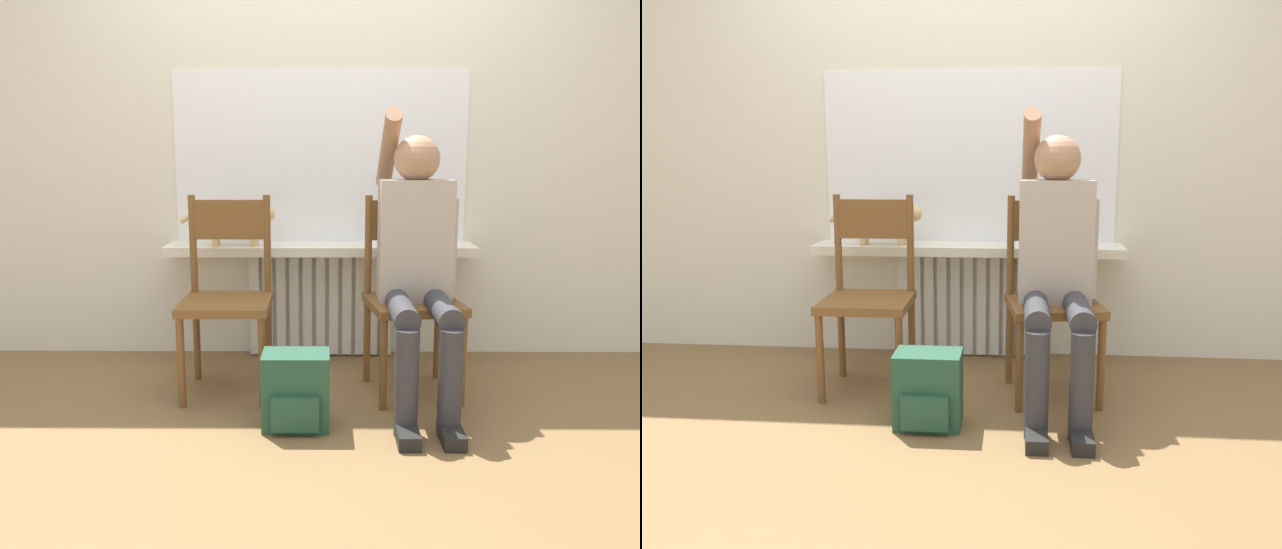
# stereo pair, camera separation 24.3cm
# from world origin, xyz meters

# --- Properties ---
(ground_plane) EXTENTS (12.00, 12.00, 0.00)m
(ground_plane) POSITION_xyz_m (0.00, 0.00, 0.00)
(ground_plane) COLOR brown
(wall_with_window) EXTENTS (7.00, 0.06, 2.70)m
(wall_with_window) POSITION_xyz_m (0.00, 1.23, 1.35)
(wall_with_window) COLOR silver
(wall_with_window) RESTS_ON ground_plane
(radiator) EXTENTS (0.83, 0.08, 0.61)m
(radiator) POSITION_xyz_m (-0.00, 1.15, 0.31)
(radiator) COLOR silver
(radiator) RESTS_ON ground_plane
(windowsill) EXTENTS (1.71, 0.28, 0.05)m
(windowsill) POSITION_xyz_m (0.00, 1.06, 0.64)
(windowsill) COLOR white
(windowsill) RESTS_ON radiator
(window_glass) EXTENTS (1.64, 0.01, 0.95)m
(window_glass) POSITION_xyz_m (0.00, 1.20, 1.14)
(window_glass) COLOR white
(window_glass) RESTS_ON windowsill
(chair_left) EXTENTS (0.43, 0.43, 0.96)m
(chair_left) POSITION_xyz_m (-0.45, 0.59, 0.49)
(chair_left) COLOR brown
(chair_left) RESTS_ON ground_plane
(chair_right) EXTENTS (0.48, 0.48, 0.96)m
(chair_right) POSITION_xyz_m (0.44, 0.59, 0.49)
(chair_right) COLOR brown
(chair_right) RESTS_ON ground_plane
(person) EXTENTS (0.36, 1.04, 1.37)m
(person) POSITION_xyz_m (0.45, 0.46, 0.70)
(person) COLOR #333338
(person) RESTS_ON ground_plane
(cat) EXTENTS (0.52, 0.13, 0.25)m
(cat) POSITION_xyz_m (-0.45, 1.01, 0.81)
(cat) COLOR #DBB77A
(cat) RESTS_ON windowsill
(backpack) EXTENTS (0.28, 0.22, 0.33)m
(backpack) POSITION_xyz_m (-0.10, 0.15, 0.16)
(backpack) COLOR #234C38
(backpack) RESTS_ON ground_plane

